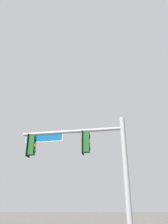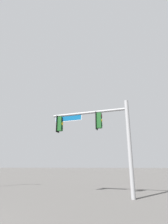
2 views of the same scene
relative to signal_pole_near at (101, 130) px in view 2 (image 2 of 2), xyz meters
name	(u,v)px [view 2 (image 2 of 2)]	position (x,y,z in m)	size (l,w,h in m)	color
signal_pole_near	(101,130)	(0.00, 0.00, 0.00)	(5.75, 1.31, 6.29)	gray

